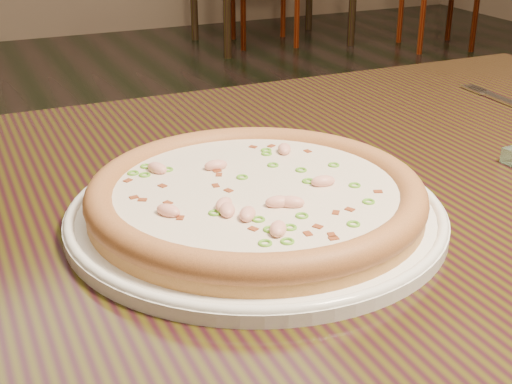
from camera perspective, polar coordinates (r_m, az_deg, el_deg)
name	(u,v)px	position (r m, az deg, el deg)	size (l,w,h in m)	color
hero_table	(333,261)	(0.82, 6.19, -5.49)	(1.20, 0.80, 0.75)	black
plate	(256,212)	(0.69, 0.00, -1.63)	(0.36, 0.36, 0.02)	white
pizza	(256,195)	(0.68, -0.01, -0.23)	(0.32, 0.32, 0.03)	#BB834B
fork	(506,101)	(1.11, 19.36, 6.88)	(0.02, 0.18, 0.00)	silver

